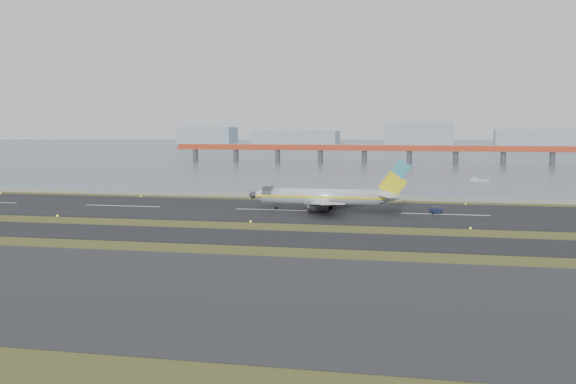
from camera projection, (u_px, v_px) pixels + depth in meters
name	position (u px, v px, depth m)	size (l,w,h in m)	color
ground	(241.00, 228.00, 144.72)	(1000.00, 1000.00, 0.00)	#414C1B
apron_strip	(118.00, 287.00, 91.28)	(1000.00, 50.00, 0.10)	#2A2A2C
taxiway_strip	(222.00, 236.00, 133.06)	(1000.00, 18.00, 0.10)	black
runway_strip	(276.00, 210.00, 173.87)	(1000.00, 45.00, 0.10)	black
seawall	(301.00, 196.00, 202.98)	(1000.00, 2.50, 1.00)	gray
bay_water	(399.00, 150.00, 591.69)	(1400.00, 800.00, 1.30)	#4D616F
red_pier	(409.00, 150.00, 382.62)	(260.00, 5.00, 10.20)	#BF4220
far_shoreline	(423.00, 139.00, 743.64)	(1400.00, 80.00, 60.50)	#9BA9B8
airliner	(327.00, 197.00, 171.69)	(38.52, 32.89, 12.80)	silver
pushback_tug	(436.00, 210.00, 166.35)	(3.08, 2.34, 1.75)	#131936
workboat_near	(478.00, 180.00, 261.06)	(6.98, 3.01, 1.64)	silver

